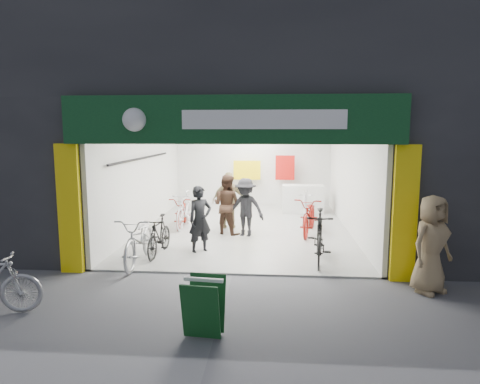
# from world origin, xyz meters

# --- Properties ---
(ground) EXTENTS (60.00, 60.00, 0.00)m
(ground) POSITION_xyz_m (0.00, 0.00, 0.00)
(ground) COLOR #56565B
(ground) RESTS_ON ground
(building) EXTENTS (17.00, 10.27, 8.00)m
(building) POSITION_xyz_m (0.91, 4.99, 4.31)
(building) COLOR #232326
(building) RESTS_ON ground
(bike_left_front) EXTENTS (0.76, 2.04, 1.06)m
(bike_left_front) POSITION_xyz_m (-2.06, 0.60, 0.53)
(bike_left_front) COLOR #B1B1B6
(bike_left_front) RESTS_ON ground
(bike_left_midfront) EXTENTS (0.53, 1.57, 0.93)m
(bike_left_midfront) POSITION_xyz_m (-1.80, 1.20, 0.47)
(bike_left_midfront) COLOR black
(bike_left_midfront) RESTS_ON ground
(bike_left_midback) EXTENTS (0.74, 1.81, 0.93)m
(bike_left_midback) POSITION_xyz_m (-1.89, 4.14, 0.47)
(bike_left_midback) COLOR maroon
(bike_left_midback) RESTS_ON ground
(bike_left_back) EXTENTS (0.58, 1.83, 1.09)m
(bike_left_back) POSITION_xyz_m (-1.80, 4.05, 0.54)
(bike_left_back) COLOR silver
(bike_left_back) RESTS_ON ground
(bike_right_front) EXTENTS (0.75, 1.95, 1.14)m
(bike_right_front) POSITION_xyz_m (1.80, 0.99, 0.57)
(bike_right_front) COLOR black
(bike_right_front) RESTS_ON ground
(bike_right_mid) EXTENTS (1.09, 2.11, 1.06)m
(bike_right_mid) POSITION_xyz_m (1.80, 3.53, 0.53)
(bike_right_mid) COLOR maroon
(bike_right_mid) RESTS_ON ground
(bike_right_back) EXTENTS (0.60, 1.64, 0.96)m
(bike_right_back) POSITION_xyz_m (1.80, 5.25, 0.48)
(bike_right_back) COLOR silver
(bike_right_back) RESTS_ON ground
(customer_a) EXTENTS (0.69, 0.65, 1.59)m
(customer_a) POSITION_xyz_m (-0.90, 1.50, 0.79)
(customer_a) COLOR black
(customer_a) RESTS_ON ground
(customer_b) EXTENTS (1.00, 0.91, 1.67)m
(customer_b) POSITION_xyz_m (-0.48, 3.33, 0.83)
(customer_b) COLOR #39251A
(customer_b) RESTS_ON ground
(customer_c) EXTENTS (1.16, 0.85, 1.60)m
(customer_c) POSITION_xyz_m (0.05, 3.08, 0.80)
(customer_c) COLOR black
(customer_c) RESTS_ON ground
(customer_d) EXTENTS (1.01, 0.47, 1.68)m
(customer_d) POSITION_xyz_m (-0.47, 3.96, 0.84)
(customer_d) COLOR olive
(customer_d) RESTS_ON ground
(pedestrian_near) EXTENTS (1.02, 0.93, 1.75)m
(pedestrian_near) POSITION_xyz_m (3.57, -0.60, 0.87)
(pedestrian_near) COLOR #8D7552
(pedestrian_near) RESTS_ON ground
(sandwich_board) EXTENTS (0.58, 0.59, 0.82)m
(sandwich_board) POSITION_xyz_m (-0.15, -2.56, 0.45)
(sandwich_board) COLOR #104019
(sandwich_board) RESTS_ON ground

